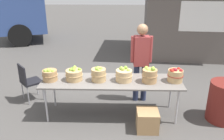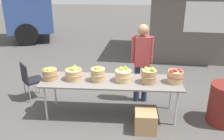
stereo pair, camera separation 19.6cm
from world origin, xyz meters
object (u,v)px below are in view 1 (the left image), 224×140
apple_basket_green_2 (99,74)px  produce_crate (147,120)px  apple_basket_green_1 (74,75)px  apple_basket_green_3 (124,75)px  apple_basket_red_0 (175,75)px  market_table (112,82)px  vendor_adult (141,57)px  apple_basket_green_4 (150,75)px  folding_chair (28,80)px  apple_basket_green_0 (50,75)px

apple_basket_green_2 → produce_crate: 1.24m
apple_basket_green_1 → apple_basket_green_3: 0.96m
apple_basket_green_3 → apple_basket_red_0: (0.97, -0.00, 0.01)m
market_table → vendor_adult: size_ratio=1.56×
apple_basket_green_4 → folding_chair: (-2.58, 0.58, -0.38)m
apple_basket_green_3 → apple_basket_red_0: bearing=-0.0°
apple_basket_green_4 → produce_crate: (-0.06, -0.46, -0.70)m
apple_basket_green_3 → folding_chair: apple_basket_green_3 is taller
market_table → folding_chair: size_ratio=3.14×
market_table → vendor_adult: 0.92m
vendor_adult → apple_basket_green_2: bearing=34.3°
apple_basket_green_0 → apple_basket_red_0: apple_basket_red_0 is taller
apple_basket_green_4 → vendor_adult: 0.68m
apple_basket_green_2 → folding_chair: (-1.61, 0.55, -0.38)m
vendor_adult → apple_basket_red_0: bearing=132.0°
apple_basket_green_3 → apple_basket_red_0: size_ratio=1.08×
apple_basket_green_1 → apple_basket_red_0: bearing=-0.4°
apple_basket_green_4 → apple_basket_red_0: 0.49m
apple_basket_red_0 → folding_chair: size_ratio=0.35×
apple_basket_red_0 → produce_crate: (-0.55, -0.50, -0.69)m
apple_basket_green_4 → vendor_adult: vendor_adult is taller
apple_basket_green_3 → folding_chair: size_ratio=0.38×
market_table → apple_basket_green_0: size_ratio=9.05×
market_table → apple_basket_red_0: (1.21, 0.00, 0.17)m
apple_basket_green_1 → vendor_adult: bearing=24.4°
market_table → apple_basket_green_4: apple_basket_green_4 is taller
apple_basket_green_1 → folding_chair: size_ratio=0.39×
apple_basket_green_2 → market_table: bearing=3.2°
apple_basket_red_0 → vendor_adult: (-0.60, 0.62, 0.14)m
market_table → apple_basket_green_1: bearing=179.0°
apple_basket_green_3 → folding_chair: bearing=165.7°
market_table → apple_basket_red_0: bearing=0.0°
apple_basket_green_0 → vendor_adult: vendor_adult is taller
folding_chair → apple_basket_green_3: bearing=-145.0°
apple_basket_green_0 → apple_basket_red_0: (2.40, 0.02, 0.01)m
apple_basket_green_3 → apple_basket_green_4: 0.49m
apple_basket_green_1 → apple_basket_green_0: bearing=-175.7°
apple_basket_green_3 → produce_crate: size_ratio=0.85×
apple_basket_green_0 → apple_basket_green_4: apple_basket_green_4 is taller
apple_basket_green_2 → produce_crate: (0.91, -0.49, -0.69)m
vendor_adult → produce_crate: vendor_adult is taller
apple_basket_green_0 → apple_basket_green_4: (1.91, -0.02, 0.02)m
apple_basket_green_1 → apple_basket_green_3: apple_basket_green_3 is taller
apple_basket_green_1 → apple_basket_green_3: size_ratio=1.02×
market_table → apple_basket_green_0: apple_basket_green_0 is taller
apple_basket_green_0 → produce_crate: size_ratio=0.77×
apple_basket_red_0 → produce_crate: apple_basket_red_0 is taller
apple_basket_green_2 → produce_crate: apple_basket_green_2 is taller
apple_basket_green_2 → apple_basket_green_3: 0.48m
apple_basket_green_0 → produce_crate: (1.85, -0.48, -0.67)m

